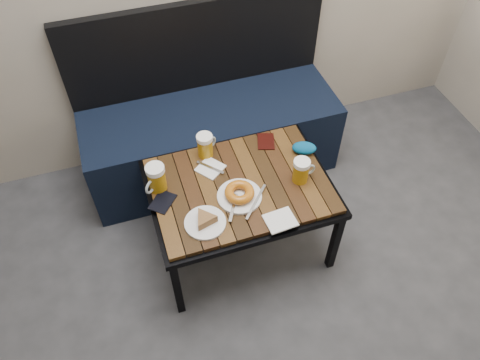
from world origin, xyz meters
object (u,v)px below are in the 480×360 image
object	(u,v)px
plate_pie	(205,221)
passport_navy	(163,202)
passport_burgundy	(266,141)
knit_pouch	(304,148)
beer_mug_left	(156,178)
beer_mug_right	(301,170)
cafe_table	(240,190)
plate_bagel	(240,194)
bench	(210,131)
beer_mug_centre	(205,145)

from	to	relation	value
plate_pie	passport_navy	world-z (taller)	plate_pie
passport_burgundy	knit_pouch	bearing A→B (deg)	-20.93
beer_mug_left	passport_navy	xyz separation A→B (m)	(0.00, -0.09, -0.07)
beer_mug_right	knit_pouch	size ratio (longest dim) A/B	1.05
beer_mug_left	passport_burgundy	world-z (taller)	beer_mug_left
plate_pie	knit_pouch	world-z (taller)	same
cafe_table	plate_bagel	xyz separation A→B (m)	(-0.03, -0.07, 0.07)
bench	plate_bagel	xyz separation A→B (m)	(-0.04, -0.67, 0.22)
knit_pouch	beer_mug_right	bearing A→B (deg)	-118.50
beer_mug_left	passport_navy	bearing A→B (deg)	49.08
bench	plate_bagel	distance (m)	0.70
beer_mug_right	plate_bagel	xyz separation A→B (m)	(-0.30, -0.01, -0.04)
beer_mug_centre	passport_navy	size ratio (longest dim) A/B	1.04
beer_mug_right	passport_burgundy	world-z (taller)	beer_mug_right
bench	plate_pie	xyz separation A→B (m)	(-0.23, -0.76, 0.22)
passport_navy	plate_bagel	bearing A→B (deg)	27.36
beer_mug_centre	plate_bagel	world-z (taller)	beer_mug_centre
bench	beer_mug_centre	bearing A→B (deg)	-107.53
beer_mug_right	plate_pie	bearing A→B (deg)	-171.79
bench	passport_burgundy	distance (m)	0.46
cafe_table	plate_pie	size ratio (longest dim) A/B	4.68
bench	plate_pie	size ratio (longest dim) A/B	7.80
passport_burgundy	knit_pouch	xyz separation A→B (m)	(0.15, -0.12, 0.02)
beer_mug_left	passport_navy	distance (m)	0.11
beer_mug_centre	beer_mug_right	size ratio (longest dim) A/B	1.01
bench	cafe_table	size ratio (longest dim) A/B	1.67
cafe_table	beer_mug_centre	world-z (taller)	beer_mug_centre
bench	knit_pouch	distance (m)	0.64
passport_navy	beer_mug_left	bearing A→B (deg)	132.34
passport_burgundy	cafe_table	bearing A→B (deg)	-115.41
bench	passport_burgundy	bearing A→B (deg)	-62.60
cafe_table	passport_navy	distance (m)	0.36
plate_pie	cafe_table	bearing A→B (deg)	37.90
bench	passport_navy	bearing A→B (deg)	-122.77
knit_pouch	cafe_table	bearing A→B (deg)	-164.65
beer_mug_left	beer_mug_centre	world-z (taller)	beer_mug_left
cafe_table	knit_pouch	world-z (taller)	knit_pouch
cafe_table	beer_mug_centre	bearing A→B (deg)	112.78
beer_mug_left	beer_mug_centre	size ratio (longest dim) A/B	1.11
beer_mug_right	plate_bagel	bearing A→B (deg)	178.65
plate_pie	passport_burgundy	bearing A→B (deg)	42.54
cafe_table	beer_mug_left	bearing A→B (deg)	165.46
beer_mug_right	cafe_table	bearing A→B (deg)	163.58
beer_mug_left	cafe_table	bearing A→B (deg)	123.16
plate_bagel	knit_pouch	size ratio (longest dim) A/B	2.05
bench	passport_navy	distance (m)	0.72
cafe_table	beer_mug_left	distance (m)	0.39
cafe_table	passport_burgundy	size ratio (longest dim) A/B	7.36
knit_pouch	passport_navy	bearing A→B (deg)	-172.70
bench	cafe_table	world-z (taller)	bench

